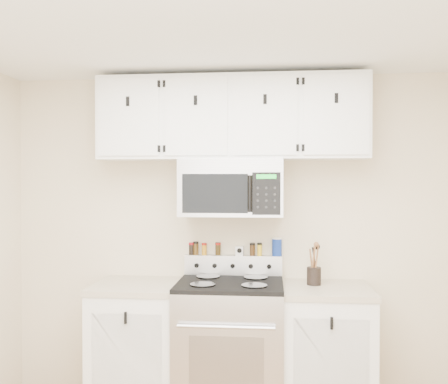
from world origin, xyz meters
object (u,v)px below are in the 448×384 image
object	(u,v)px
microwave	(232,188)
salt_canister	(277,247)
utensil_crock	(314,275)
range	(230,345)

from	to	relation	value
microwave	salt_canister	world-z (taller)	microwave
microwave	utensil_crock	bearing A→B (deg)	-3.77
range	microwave	xyz separation A→B (m)	(0.00, 0.13, 1.14)
range	salt_canister	distance (m)	0.81
utensil_crock	salt_canister	world-z (taller)	salt_canister
range	salt_canister	bearing A→B (deg)	39.70
microwave	salt_canister	xyz separation A→B (m)	(0.34, 0.16, -0.46)
range	utensil_crock	xyz separation A→B (m)	(0.61, 0.09, 0.51)
microwave	utensil_crock	xyz separation A→B (m)	(0.61, -0.04, -0.63)
salt_canister	range	bearing A→B (deg)	-140.30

